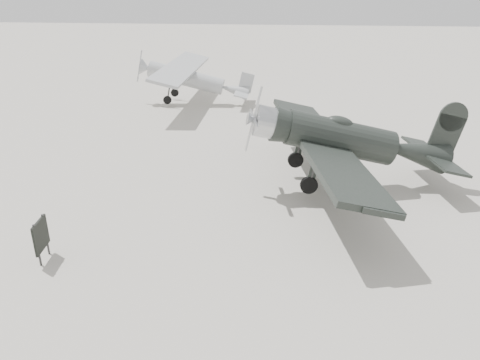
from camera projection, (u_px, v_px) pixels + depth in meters
The scene contains 4 objects.
ground at pixel (276, 239), 16.09m from camera, with size 160.00×160.00×0.00m, color #A59F92.
lowwing_monoplane at pixel (349, 140), 19.20m from camera, with size 9.00×12.50×4.01m.
highwing_monoplane at pixel (191, 75), 32.57m from camera, with size 8.02×11.21×3.21m.
sign_board at pixel (41, 236), 14.58m from camera, with size 0.16×1.00×1.44m.
Camera 1 is at (0.15, -14.01, 8.26)m, focal length 35.00 mm.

